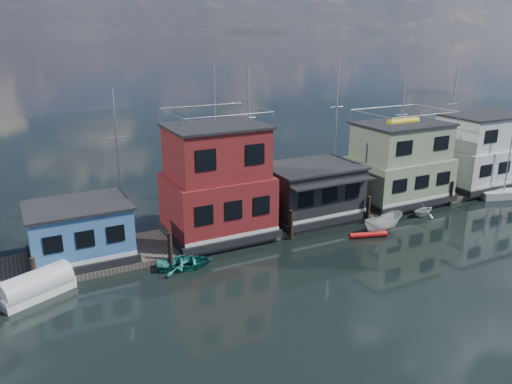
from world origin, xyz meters
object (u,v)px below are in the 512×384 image
dinghy_teal (185,262)px  motorboat (383,223)px  day_sailer (503,193)px  dinghy_white (423,210)px  houseboat_dark (311,190)px  red_kayak (368,235)px  tarp_runabout (36,287)px  houseboat_white (480,151)px  houseboat_blue (80,232)px  houseboat_green (400,163)px  houseboat_red (217,183)px

dinghy_teal → motorboat: bearing=-79.7°
day_sailer → dinghy_white: size_ratio=3.22×
houseboat_dark → red_kayak: bearing=-71.6°
tarp_runabout → motorboat: tarp_runabout is taller
houseboat_white → day_sailer: 4.67m
dinghy_white → motorboat: 5.28m
houseboat_blue → motorboat: 21.43m
tarp_runabout → dinghy_white: tarp_runabout is taller
motorboat → houseboat_white: bearing=-77.0°
motorboat → houseboat_green: bearing=-53.8°
houseboat_red → red_kayak: 11.62m
houseboat_blue → red_kayak: 19.95m
houseboat_red → day_sailer: bearing=-7.4°
day_sailer → red_kayak: day_sailer is taller
houseboat_white → dinghy_white: 11.50m
dinghy_teal → day_sailer: bearing=-75.1°
houseboat_white → houseboat_blue: bearing=-180.0°
houseboat_red → houseboat_dark: 8.18m
houseboat_dark → motorboat: houseboat_dark is taller
houseboat_dark → dinghy_white: (8.51, -3.63, -1.86)m
tarp_runabout → red_kayak: bearing=-29.1°
houseboat_white → red_kayak: 18.35m
houseboat_red → dinghy_teal: 6.50m
houseboat_dark → houseboat_white: (19.00, 0.02, 1.12)m
red_kayak → houseboat_red: bearing=169.7°
houseboat_green → dinghy_white: size_ratio=3.97×
tarp_runabout → houseboat_dark: bearing=-15.4°
red_kayak → motorboat: size_ratio=0.80×
houseboat_green → houseboat_dark: bearing=-179.9°
houseboat_red → dinghy_teal: bearing=-136.4°
houseboat_red → red_kayak: size_ratio=4.18×
tarp_runabout → day_sailer: day_sailer is taller
dinghy_teal → day_sailer: day_sailer is taller
tarp_runabout → motorboat: (23.87, -1.52, 0.07)m
houseboat_red → day_sailer: (26.51, -3.43, -3.70)m
houseboat_red → tarp_runabout: houseboat_red is taller
tarp_runabout → day_sailer: (39.04, -0.18, -0.21)m
houseboat_dark → houseboat_blue: bearing=179.9°
motorboat → dinghy_white: bearing=-81.7°
houseboat_red → houseboat_white: houseboat_red is taller
houseboat_green → houseboat_red: bearing=-180.0°
houseboat_dark → motorboat: size_ratio=2.09×
tarp_runabout → houseboat_red: bearing=-9.8°
houseboat_red → dinghy_white: (16.51, -3.65, -3.55)m
houseboat_blue → dinghy_white: houseboat_blue is taller
tarp_runabout → dinghy_white: (29.03, -0.40, -0.06)m
day_sailer → dinghy_white: (-10.01, -0.22, 0.15)m
houseboat_blue → dinghy_teal: (5.65, -3.66, -1.84)m
houseboat_green → houseboat_white: 10.00m
houseboat_white → motorboat: 16.61m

